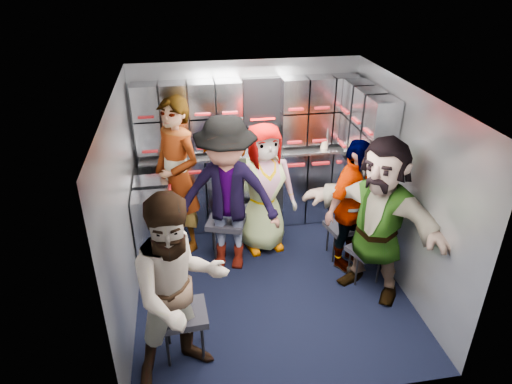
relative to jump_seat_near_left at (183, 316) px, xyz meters
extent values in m
plane|color=black|center=(0.92, 0.84, -0.43)|extent=(3.00, 3.00, 0.00)
cube|color=#989DA6|center=(0.92, 2.34, 0.62)|extent=(2.80, 0.04, 2.10)
cube|color=#989DA6|center=(-0.48, 0.84, 0.62)|extent=(0.04, 3.00, 2.10)
cube|color=#989DA6|center=(2.32, 0.84, 0.62)|extent=(0.04, 3.00, 2.10)
cube|color=silver|center=(0.92, 0.84, 1.67)|extent=(2.80, 3.00, 0.02)
cube|color=#A0A5B0|center=(0.92, 2.13, 0.07)|extent=(2.68, 0.38, 0.99)
cube|color=#A0A5B0|center=(-0.27, 1.40, 0.07)|extent=(0.38, 0.76, 0.99)
cube|color=#B0B2B7|center=(0.92, 2.13, 0.59)|extent=(2.68, 0.42, 0.03)
cube|color=#A0A5B0|center=(0.92, 2.19, 1.06)|extent=(2.68, 0.28, 0.82)
cube|color=#A0A5B0|center=(2.17, 1.54, 1.06)|extent=(0.28, 1.00, 0.82)
cube|color=#A0A5B0|center=(2.17, 1.44, 0.07)|extent=(0.28, 1.20, 1.00)
cube|color=maroon|center=(0.92, 1.93, 0.45)|extent=(2.60, 0.02, 0.03)
cube|color=black|center=(0.00, 0.00, 0.02)|extent=(0.43, 0.41, 0.06)
cylinder|color=black|center=(-0.15, -0.13, -0.21)|extent=(0.03, 0.03, 0.43)
cylinder|color=black|center=(0.15, -0.13, -0.21)|extent=(0.03, 0.03, 0.43)
cylinder|color=black|center=(-0.15, 0.13, -0.21)|extent=(0.03, 0.03, 0.43)
cylinder|color=black|center=(0.15, 0.13, -0.21)|extent=(0.03, 0.03, 0.43)
cube|color=black|center=(0.54, 1.44, 0.03)|extent=(0.52, 0.51, 0.07)
cylinder|color=black|center=(0.38, 1.31, -0.21)|extent=(0.03, 0.03, 0.44)
cylinder|color=black|center=(0.69, 1.31, -0.21)|extent=(0.03, 0.03, 0.44)
cylinder|color=black|center=(0.38, 1.57, -0.21)|extent=(0.03, 0.03, 0.44)
cylinder|color=black|center=(0.69, 1.57, -0.21)|extent=(0.03, 0.03, 0.44)
cube|color=black|center=(1.00, 1.73, -0.02)|extent=(0.46, 0.45, 0.06)
cylinder|color=black|center=(0.86, 1.62, -0.23)|extent=(0.02, 0.02, 0.39)
cylinder|color=black|center=(1.13, 1.62, -0.23)|extent=(0.02, 0.02, 0.39)
cylinder|color=black|center=(0.86, 1.85, -0.23)|extent=(0.02, 0.02, 0.39)
cylinder|color=black|center=(1.13, 1.85, -0.23)|extent=(0.02, 0.02, 0.39)
cube|color=black|center=(1.87, 1.20, -0.03)|extent=(0.42, 0.41, 0.06)
cylinder|color=black|center=(1.74, 1.09, -0.24)|extent=(0.02, 0.02, 0.38)
cylinder|color=black|center=(2.00, 1.09, -0.24)|extent=(0.02, 0.02, 0.38)
cylinder|color=black|center=(1.74, 1.31, -0.24)|extent=(0.02, 0.02, 0.38)
cylinder|color=black|center=(2.00, 1.31, -0.24)|extent=(0.02, 0.02, 0.38)
cube|color=black|center=(1.97, 0.75, -0.06)|extent=(0.43, 0.43, 0.05)
cylinder|color=black|center=(1.85, 0.65, -0.25)|extent=(0.02, 0.02, 0.35)
cylinder|color=black|center=(2.09, 0.65, -0.25)|extent=(0.02, 0.02, 0.35)
cylinder|color=black|center=(1.85, 0.86, -0.25)|extent=(0.02, 0.02, 0.35)
cylinder|color=black|center=(2.09, 0.86, -0.25)|extent=(0.02, 0.02, 0.35)
imported|color=black|center=(0.02, 1.74, 0.51)|extent=(0.78, 0.81, 1.87)
imported|color=black|center=(0.00, -0.18, 0.43)|extent=(1.01, 0.90, 1.72)
imported|color=black|center=(0.54, 1.26, 0.47)|extent=(1.30, 0.96, 1.79)
imported|color=black|center=(1.00, 1.55, 0.36)|extent=(0.84, 0.62, 1.58)
imported|color=black|center=(1.87, 1.02, 0.34)|extent=(0.95, 0.85, 1.54)
imported|color=black|center=(1.97, 0.57, 0.44)|extent=(1.43, 1.57, 1.74)
cylinder|color=white|center=(0.70, 2.08, 0.72)|extent=(0.07, 0.07, 0.23)
cylinder|color=white|center=(0.89, 2.08, 0.73)|extent=(0.07, 0.07, 0.26)
cylinder|color=white|center=(1.89, 2.08, 0.74)|extent=(0.06, 0.06, 0.27)
cylinder|color=#CCB790|center=(-0.05, 2.07, 0.65)|extent=(0.09, 0.09, 0.10)
cylinder|color=#CCB790|center=(1.86, 2.07, 0.65)|extent=(0.09, 0.09, 0.10)
camera|label=1|loc=(0.13, -3.04, 2.81)|focal=32.00mm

